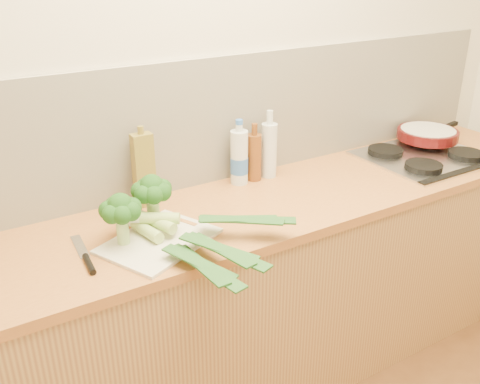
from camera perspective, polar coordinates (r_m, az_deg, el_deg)
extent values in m
plane|color=beige|center=(2.25, -3.03, 10.72)|extent=(3.50, 0.00, 3.50)
cube|color=silver|center=(2.28, -2.83, 7.50)|extent=(3.20, 0.02, 0.54)
cube|color=#AC8748|center=(2.39, 0.97, -11.57)|extent=(3.20, 0.60, 0.86)
cube|color=#B37434|center=(2.15, 1.05, -1.84)|extent=(3.20, 0.62, 0.04)
cube|color=silver|center=(2.78, 19.12, 3.58)|extent=(0.58, 0.50, 0.01)
cube|color=black|center=(2.65, 22.85, 2.13)|extent=(0.58, 0.04, 0.01)
cylinder|color=black|center=(2.60, 19.00, 2.59)|extent=(0.17, 0.17, 0.03)
cylinder|color=black|center=(2.82, 22.98, 3.69)|extent=(0.17, 0.17, 0.03)
cylinder|color=black|center=(2.74, 15.25, 4.22)|extent=(0.17, 0.17, 0.03)
cylinder|color=black|center=(2.96, 19.32, 5.17)|extent=(0.17, 0.17, 0.03)
cube|color=beige|center=(1.89, -8.62, -5.18)|extent=(0.46, 0.41, 0.01)
cylinder|color=#94B96C|center=(1.87, -12.39, -4.16)|extent=(0.04, 0.04, 0.09)
sphere|color=#193B10|center=(1.83, -12.66, -1.45)|extent=(0.09, 0.09, 0.09)
sphere|color=#193B10|center=(1.85, -11.44, -1.58)|extent=(0.07, 0.07, 0.07)
sphere|color=#193B10|center=(1.87, -12.22, -1.32)|extent=(0.07, 0.07, 0.07)
sphere|color=#193B10|center=(1.87, -13.29, -1.46)|extent=(0.07, 0.07, 0.07)
sphere|color=#193B10|center=(1.84, -13.87, -1.91)|extent=(0.07, 0.07, 0.07)
sphere|color=#193B10|center=(1.81, -13.52, -2.34)|extent=(0.07, 0.07, 0.07)
sphere|color=#193B10|center=(1.80, -12.46, -2.41)|extent=(0.07, 0.07, 0.07)
sphere|color=#193B10|center=(1.81, -11.54, -2.07)|extent=(0.07, 0.07, 0.07)
cylinder|color=#94B96C|center=(1.97, -9.21, -2.20)|extent=(0.05, 0.05, 0.10)
sphere|color=#193B10|center=(1.93, -9.42, 0.57)|extent=(0.09, 0.09, 0.09)
sphere|color=#193B10|center=(1.95, -8.27, 0.43)|extent=(0.07, 0.07, 0.07)
sphere|color=#193B10|center=(1.97, -9.06, 0.65)|extent=(0.07, 0.07, 0.07)
sphere|color=#193B10|center=(1.97, -10.09, 0.52)|extent=(0.07, 0.07, 0.07)
sphere|color=#193B10|center=(1.94, -10.61, 0.11)|extent=(0.07, 0.07, 0.07)
sphere|color=#193B10|center=(1.91, -10.21, -0.27)|extent=(0.07, 0.07, 0.07)
sphere|color=#193B10|center=(1.90, -9.17, -0.32)|extent=(0.07, 0.07, 0.07)
sphere|color=#193B10|center=(1.92, -8.30, -0.01)|extent=(0.07, 0.07, 0.07)
cylinder|color=white|center=(2.01, -11.96, -2.74)|extent=(0.06, 0.13, 0.04)
cylinder|color=#A3C462|center=(1.91, -9.89, -4.09)|extent=(0.07, 0.16, 0.04)
cube|color=#194318|center=(1.69, -4.19, -7.75)|extent=(0.05, 0.30, 0.02)
cube|color=#194318|center=(1.68, -3.76, -7.97)|extent=(0.12, 0.34, 0.01)
cube|color=#194318|center=(1.70, -4.40, -7.50)|extent=(0.15, 0.28, 0.02)
cylinder|color=white|center=(1.99, -10.87, -2.33)|extent=(0.07, 0.12, 0.04)
cylinder|color=#A3C462|center=(1.91, -8.55, -3.35)|extent=(0.09, 0.14, 0.04)
cube|color=#194318|center=(1.73, -2.03, -6.16)|extent=(0.09, 0.30, 0.02)
cube|color=#194318|center=(1.72, -1.53, -6.32)|extent=(0.16, 0.34, 0.01)
cube|color=#194318|center=(1.74, -2.29, -5.94)|extent=(0.18, 0.26, 0.02)
cylinder|color=white|center=(1.93, -12.03, -2.66)|extent=(0.11, 0.10, 0.04)
cylinder|color=#A3C462|center=(1.91, -8.53, -2.77)|extent=(0.14, 0.11, 0.04)
cube|color=#194318|center=(1.87, 0.18, -3.00)|extent=(0.25, 0.24, 0.02)
cube|color=#194318|center=(1.87, 0.79, -2.96)|extent=(0.31, 0.23, 0.01)
cube|color=#194318|center=(1.87, -0.12, -2.89)|extent=(0.28, 0.15, 0.02)
cube|color=silver|center=(1.93, -16.71, -5.60)|extent=(0.05, 0.17, 0.00)
cylinder|color=black|center=(1.80, -15.79, -7.41)|extent=(0.03, 0.12, 0.02)
cylinder|color=#490C0C|center=(2.94, 19.38, 5.84)|extent=(0.31, 0.31, 0.05)
cylinder|color=beige|center=(2.93, 19.45, 6.31)|extent=(0.27, 0.27, 0.00)
cube|color=black|center=(3.13, 21.40, 6.59)|extent=(0.16, 0.05, 0.02)
cube|color=olive|center=(2.12, -10.21, 2.30)|extent=(0.08, 0.05, 0.30)
cylinder|color=olive|center=(2.06, -10.55, 6.51)|extent=(0.02, 0.02, 0.03)
cylinder|color=silver|center=(2.38, 3.12, 4.45)|extent=(0.07, 0.07, 0.24)
cylinder|color=silver|center=(2.33, 3.20, 7.96)|extent=(0.03, 0.03, 0.06)
cylinder|color=brown|center=(2.34, 1.52, 3.70)|extent=(0.06, 0.06, 0.21)
cylinder|color=brown|center=(2.30, 1.56, 6.72)|extent=(0.03, 0.03, 0.05)
cylinder|color=silver|center=(2.30, -0.08, 3.70)|extent=(0.08, 0.08, 0.24)
cylinder|color=silver|center=(2.26, -0.08, 6.87)|extent=(0.03, 0.03, 0.03)
cylinder|color=blue|center=(2.31, -0.08, 2.88)|extent=(0.08, 0.08, 0.07)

